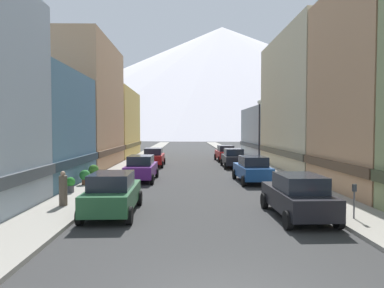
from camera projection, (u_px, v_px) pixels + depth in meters
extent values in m
cube|color=gray|center=(140.00, 158.00, 41.56)|extent=(2.50, 100.00, 0.15)
cube|color=gray|center=(242.00, 158.00, 41.82)|extent=(2.50, 100.00, 0.15)
cube|color=slate|center=(0.00, 129.00, 21.33)|extent=(9.76, 8.42, 7.25)
cube|color=#22333F|center=(1.00, 161.00, 21.41)|extent=(10.06, 8.42, 0.50)
cube|color=tan|center=(73.00, 106.00, 31.53)|extent=(7.30, 11.48, 11.59)
cube|color=brown|center=(74.00, 151.00, 31.71)|extent=(7.60, 11.48, 0.50)
cube|color=#D8B259|center=(108.00, 124.00, 44.34)|extent=(6.68, 13.02, 8.68)
cube|color=brown|center=(108.00, 145.00, 44.46)|extent=(6.98, 13.02, 0.50)
cube|color=beige|center=(323.00, 102.00, 30.12)|extent=(8.03, 13.81, 11.97)
cube|color=#595444|center=(322.00, 152.00, 30.31)|extent=(8.33, 13.81, 0.50)
cube|color=#99A5B2|center=(275.00, 132.00, 43.75)|extent=(6.67, 12.53, 6.39)
cube|color=#444A50|center=(275.00, 145.00, 43.82)|extent=(6.97, 12.53, 0.50)
cube|color=#265933|center=(113.00, 197.00, 14.34)|extent=(1.93, 4.44, 0.80)
cube|color=#1E232D|center=(112.00, 181.00, 14.06)|extent=(1.65, 2.23, 0.64)
cylinder|color=black|center=(100.00, 198.00, 15.97)|extent=(0.23, 0.68, 0.68)
cylinder|color=black|center=(139.00, 198.00, 16.05)|extent=(0.23, 0.68, 0.68)
cylinder|color=black|center=(80.00, 216.00, 12.68)|extent=(0.23, 0.68, 0.68)
cylinder|color=black|center=(129.00, 216.00, 12.75)|extent=(0.23, 0.68, 0.68)
cube|color=#591E72|center=(141.00, 170.00, 23.70)|extent=(1.90, 4.42, 0.80)
cube|color=#1E232D|center=(141.00, 160.00, 23.42)|extent=(1.63, 2.22, 0.64)
cylinder|color=black|center=(132.00, 173.00, 25.36)|extent=(0.23, 0.68, 0.68)
cylinder|color=black|center=(157.00, 173.00, 25.37)|extent=(0.23, 0.68, 0.68)
cylinder|color=black|center=(124.00, 179.00, 22.06)|extent=(0.23, 0.68, 0.68)
cylinder|color=black|center=(152.00, 179.00, 22.07)|extent=(0.23, 0.68, 0.68)
cube|color=#9E1111|center=(154.00, 159.00, 33.04)|extent=(1.85, 4.40, 0.80)
cube|color=#1E232D|center=(154.00, 151.00, 32.75)|extent=(1.61, 2.20, 0.64)
cylinder|color=black|center=(146.00, 161.00, 34.68)|extent=(0.22, 0.68, 0.68)
cylinder|color=black|center=(164.00, 161.00, 34.72)|extent=(0.22, 0.68, 0.68)
cylinder|color=black|center=(142.00, 164.00, 31.38)|extent=(0.22, 0.68, 0.68)
cylinder|color=black|center=(162.00, 164.00, 31.43)|extent=(0.22, 0.68, 0.68)
cube|color=black|center=(297.00, 199.00, 13.77)|extent=(1.92, 4.43, 0.80)
cube|color=#1E232D|center=(300.00, 183.00, 13.49)|extent=(1.64, 2.23, 0.64)
cylinder|color=black|center=(264.00, 201.00, 15.39)|extent=(0.23, 0.68, 0.68)
cylinder|color=black|center=(304.00, 200.00, 15.47)|extent=(0.23, 0.68, 0.68)
cylinder|color=black|center=(288.00, 220.00, 12.10)|extent=(0.23, 0.68, 0.68)
cylinder|color=black|center=(338.00, 220.00, 12.17)|extent=(0.23, 0.68, 0.68)
cube|color=#19478C|center=(252.00, 171.00, 23.01)|extent=(1.99, 4.46, 0.80)
cube|color=#1E232D|center=(253.00, 161.00, 22.73)|extent=(1.67, 2.25, 0.64)
cylinder|color=black|center=(234.00, 174.00, 24.62)|extent=(0.24, 0.69, 0.68)
cylinder|color=black|center=(259.00, 174.00, 24.72)|extent=(0.24, 0.69, 0.68)
cylinder|color=black|center=(244.00, 181.00, 21.33)|extent=(0.24, 0.69, 0.68)
cylinder|color=black|center=(273.00, 181.00, 21.43)|extent=(0.24, 0.69, 0.68)
cube|color=black|center=(233.00, 159.00, 32.10)|extent=(1.86, 4.41, 0.80)
cube|color=#1E232D|center=(234.00, 152.00, 31.82)|extent=(1.61, 2.21, 0.64)
cylinder|color=black|center=(222.00, 162.00, 33.75)|extent=(0.22, 0.68, 0.68)
cylinder|color=black|center=(240.00, 162.00, 33.78)|extent=(0.22, 0.68, 0.68)
cylinder|color=black|center=(225.00, 166.00, 30.46)|extent=(0.22, 0.68, 0.68)
cylinder|color=black|center=(246.00, 165.00, 30.49)|extent=(0.22, 0.68, 0.68)
cube|color=#9E1111|center=(225.00, 155.00, 38.43)|extent=(2.01, 4.47, 0.80)
cube|color=#1E232D|center=(226.00, 148.00, 38.15)|extent=(1.69, 2.26, 0.64)
cylinder|color=black|center=(215.00, 157.00, 40.04)|extent=(0.25, 0.69, 0.68)
cylinder|color=black|center=(231.00, 157.00, 40.15)|extent=(0.25, 0.69, 0.68)
cylinder|color=black|center=(219.00, 159.00, 36.75)|extent=(0.25, 0.69, 0.68)
cylinder|color=black|center=(236.00, 159.00, 36.86)|extent=(0.25, 0.69, 0.68)
cylinder|color=#595960|center=(354.00, 205.00, 13.04)|extent=(0.06, 0.06, 1.05)
cube|color=#33383F|center=(354.00, 188.00, 13.01)|extent=(0.14, 0.10, 0.28)
cylinder|color=gray|center=(94.00, 177.00, 23.18)|extent=(0.55, 0.55, 0.41)
sphere|color=#377125|center=(94.00, 170.00, 23.16)|extent=(0.69, 0.69, 0.69)
cylinder|color=brown|center=(85.00, 182.00, 21.15)|extent=(0.39, 0.39, 0.32)
sphere|color=#2D7B36|center=(85.00, 175.00, 21.14)|extent=(0.66, 0.66, 0.66)
cylinder|color=#4C4C51|center=(70.00, 189.00, 18.47)|extent=(0.38, 0.38, 0.37)
sphere|color=#277C2A|center=(70.00, 182.00, 18.45)|extent=(0.52, 0.52, 0.52)
cylinder|color=brown|center=(63.00, 191.00, 15.29)|extent=(0.36, 0.36, 1.34)
sphere|color=tan|center=(63.00, 174.00, 15.25)|extent=(0.21, 0.21, 0.21)
cylinder|color=black|center=(259.00, 138.00, 27.89)|extent=(0.12, 0.12, 5.50)
sphere|color=white|center=(259.00, 102.00, 27.77)|extent=(0.36, 0.36, 0.36)
cone|color=silver|center=(222.00, 81.00, 265.23)|extent=(338.88, 338.88, 83.06)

